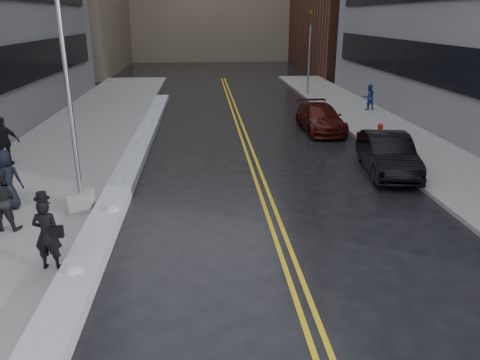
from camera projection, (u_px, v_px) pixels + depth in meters
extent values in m
plane|color=black|center=(189.00, 240.00, 12.73)|extent=(160.00, 160.00, 0.00)
cube|color=gray|center=(70.00, 146.00, 21.68)|extent=(5.50, 50.00, 0.15)
cube|color=gray|center=(399.00, 139.00, 22.87)|extent=(4.00, 50.00, 0.15)
cube|color=gold|center=(243.00, 144.00, 22.31)|extent=(0.12, 50.00, 0.01)
cube|color=gold|center=(250.00, 144.00, 22.34)|extent=(0.12, 50.00, 0.01)
cube|color=silver|center=(136.00, 154.00, 20.02)|extent=(0.90, 30.00, 0.34)
cube|color=gray|center=(81.00, 201.00, 14.22)|extent=(0.65, 0.65, 0.60)
cylinder|color=gray|center=(66.00, 74.00, 12.96)|extent=(0.14, 0.14, 7.00)
cylinder|color=maroon|center=(380.00, 132.00, 22.67)|extent=(0.24, 0.24, 0.60)
sphere|color=maroon|center=(380.00, 126.00, 22.57)|extent=(0.26, 0.26, 0.26)
cylinder|color=maroon|center=(380.00, 131.00, 22.65)|extent=(0.25, 0.10, 0.10)
cylinder|color=gray|center=(309.00, 60.00, 35.06)|extent=(0.14, 0.14, 5.00)
imported|color=#594C0C|center=(311.00, 18.00, 34.07)|extent=(0.16, 0.20, 1.00)
imported|color=black|center=(47.00, 234.00, 10.77)|extent=(0.67, 0.47, 1.75)
imported|color=black|center=(2.00, 200.00, 12.77)|extent=(0.90, 0.73, 1.76)
imported|color=black|center=(6.00, 180.00, 14.16)|extent=(0.93, 0.63, 1.87)
imported|color=black|center=(4.00, 142.00, 18.31)|extent=(1.16, 0.53, 1.94)
imported|color=navy|center=(369.00, 97.00, 29.42)|extent=(0.89, 0.77, 1.59)
imported|color=black|center=(387.00, 154.00, 17.97)|extent=(2.20, 4.78, 1.52)
imported|color=#3A0B09|center=(320.00, 118.00, 24.59)|extent=(2.02, 4.79, 1.38)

